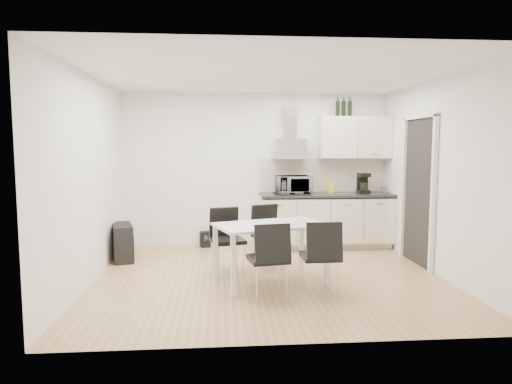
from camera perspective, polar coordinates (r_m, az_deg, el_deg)
ground at (r=6.05m, az=1.60°, el=-10.69°), size 4.50×4.50×0.00m
wall_back at (r=7.80m, az=0.05°, el=2.75°), size 4.50×0.10×2.60m
wall_front at (r=3.84m, az=4.87°, el=-0.47°), size 4.50×0.10×2.60m
wall_left at (r=6.00m, az=-20.25°, el=1.46°), size 0.10×4.00×2.60m
wall_right at (r=6.46m, az=21.92°, el=1.68°), size 0.10×4.00×2.60m
ceiling at (r=5.86m, az=1.68°, el=14.47°), size 4.50×4.50×0.00m
doorway at (r=6.95m, az=19.53°, el=-0.03°), size 0.08×1.04×2.10m
kitchenette at (r=7.77m, az=8.96°, el=-0.81°), size 2.22×0.64×2.52m
dining_table at (r=5.70m, az=1.84°, el=-4.85°), size 1.50×1.14×0.75m
chair_far_left at (r=6.15m, az=-3.56°, el=-6.18°), size 0.55×0.59×0.88m
chair_far_right at (r=6.44m, az=1.74°, el=-5.63°), size 0.58×0.61×0.88m
chair_near_left at (r=5.18m, az=1.48°, el=-8.48°), size 0.52×0.56×0.88m
chair_near_right at (r=5.34m, az=8.01°, el=-8.08°), size 0.45×0.51×0.88m
guitar_amp at (r=7.18m, az=-16.35°, el=-6.03°), size 0.44×0.70×0.54m
floor_speaker at (r=7.83m, az=-6.38°, el=-5.90°), size 0.19×0.18×0.26m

